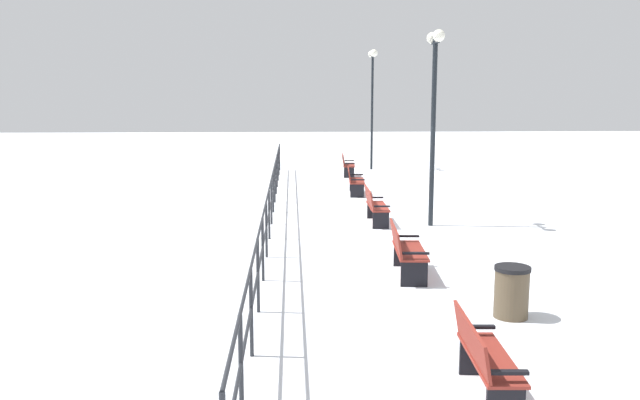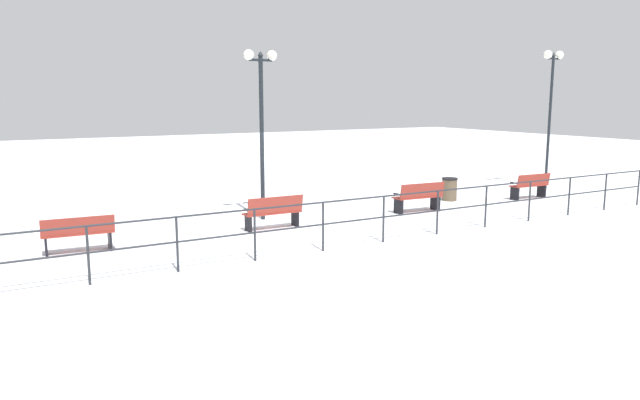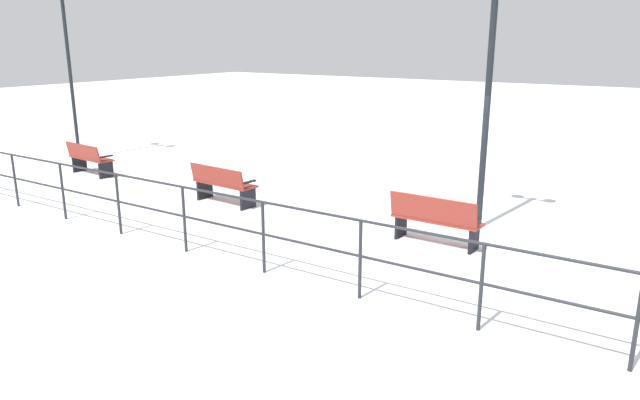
% 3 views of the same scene
% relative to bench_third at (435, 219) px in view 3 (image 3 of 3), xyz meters
% --- Properties ---
extents(ground_plane, '(80.00, 80.00, 0.00)m').
position_rel_bench_third_xyz_m(ground_plane, '(0.10, -0.00, -0.48)').
color(ground_plane, white).
rests_on(ground_plane, ground).
extents(bench_third, '(0.53, 1.58, 0.91)m').
position_rel_bench_third_xyz_m(bench_third, '(0.00, 0.00, 0.00)').
color(bench_third, maroon).
rests_on(bench_third, ground).
extents(bench_fourth, '(0.65, 1.58, 0.86)m').
position_rel_bench_third_xyz_m(bench_fourth, '(-0.05, 4.88, -0.02)').
color(bench_fourth, maroon).
rests_on(bench_fourth, ground).
extents(bench_fifth, '(0.62, 1.50, 0.85)m').
position_rel_bench_third_xyz_m(bench_fifth, '(0.12, 9.76, -0.02)').
color(bench_fifth, maroon).
rests_on(bench_fifth, ground).
extents(lamppost_middle, '(0.29, 0.99, 4.76)m').
position_rel_bench_third_xyz_m(lamppost_middle, '(1.37, -0.32, 2.90)').
color(lamppost_middle, black).
rests_on(lamppost_middle, ground).
extents(lamppost_far, '(0.31, 1.11, 5.10)m').
position_rel_bench_third_xyz_m(lamppost_far, '(1.37, 12.03, 3.39)').
color(lamppost_far, black).
rests_on(lamppost_far, ground).
extents(waterfront_railing, '(0.05, 23.73, 1.15)m').
position_rel_bench_third_xyz_m(waterfront_railing, '(-2.62, -0.00, 0.29)').
color(waterfront_railing, '#26282D').
rests_on(waterfront_railing, ground).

